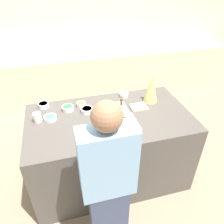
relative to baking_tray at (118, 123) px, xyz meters
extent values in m
plane|color=gray|center=(-0.06, 0.14, -0.93)|extent=(12.00, 12.00, 0.00)
cube|color=beige|center=(-0.06, 2.53, 0.37)|extent=(8.00, 0.05, 2.60)
cube|color=beige|center=(-0.06, 2.21, -0.47)|extent=(6.00, 0.60, 0.91)
cube|color=#514C47|center=(-0.06, 0.14, -0.47)|extent=(1.79, 0.99, 0.92)
cube|color=silver|center=(0.00, 0.00, 0.00)|extent=(0.41, 0.33, 0.01)
cube|color=#5B2D14|center=(0.00, 0.00, 0.07)|extent=(0.14, 0.18, 0.14)
cube|color=white|center=(0.00, 0.00, 0.17)|extent=(0.16, 0.20, 0.06)
cylinder|color=#5B2D14|center=(0.04, 0.03, 0.24)|extent=(0.02, 0.02, 0.07)
cone|color=#DBD675|center=(0.51, 0.34, 0.17)|extent=(0.17, 0.17, 0.35)
cylinder|color=white|center=(-0.75, 0.54, 0.02)|extent=(0.12, 0.12, 0.05)
cylinder|color=red|center=(-0.75, 0.54, 0.04)|extent=(0.10, 0.10, 0.01)
cylinder|color=white|center=(-0.68, 0.26, 0.02)|extent=(0.13, 0.13, 0.04)
cylinder|color=#4770DB|center=(-0.68, 0.26, 0.03)|extent=(0.11, 0.11, 0.01)
cylinder|color=silver|center=(0.23, 0.53, 0.02)|extent=(0.11, 0.11, 0.05)
cylinder|color=brown|center=(0.23, 0.53, 0.04)|extent=(0.09, 0.09, 0.01)
cylinder|color=white|center=(-0.28, 0.30, 0.02)|extent=(0.13, 0.13, 0.05)
cylinder|color=red|center=(-0.28, 0.30, 0.04)|extent=(0.11, 0.11, 0.01)
cylinder|color=white|center=(-0.32, 0.44, 0.02)|extent=(0.10, 0.10, 0.05)
cylinder|color=yellow|center=(-0.32, 0.44, 0.04)|extent=(0.09, 0.09, 0.01)
cylinder|color=white|center=(-0.08, 0.30, 0.01)|extent=(0.09, 0.09, 0.04)
cylinder|color=red|center=(-0.08, 0.30, 0.03)|extent=(0.08, 0.08, 0.01)
cylinder|color=white|center=(-0.48, 0.39, 0.02)|extent=(0.13, 0.13, 0.05)
cylinder|color=green|center=(-0.48, 0.39, 0.04)|extent=(0.11, 0.11, 0.01)
cube|color=#CCB78C|center=(0.32, 0.23, 0.01)|extent=(0.19, 0.16, 0.02)
cylinder|color=white|center=(-0.81, 0.26, 0.05)|extent=(0.09, 0.09, 0.10)
cube|color=#424C6B|center=(-0.27, -0.65, -0.54)|extent=(0.33, 0.18, 0.78)
cube|color=#8CB7E0|center=(-0.27, -0.65, 0.17)|extent=(0.42, 0.19, 0.62)
sphere|color=#996B4C|center=(-0.27, -0.65, 0.58)|extent=(0.21, 0.21, 0.21)
cylinder|color=#996B4C|center=(-0.27, -0.44, 0.30)|extent=(0.07, 0.42, 0.07)
camera|label=1|loc=(-0.54, -1.74, 1.38)|focal=35.00mm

